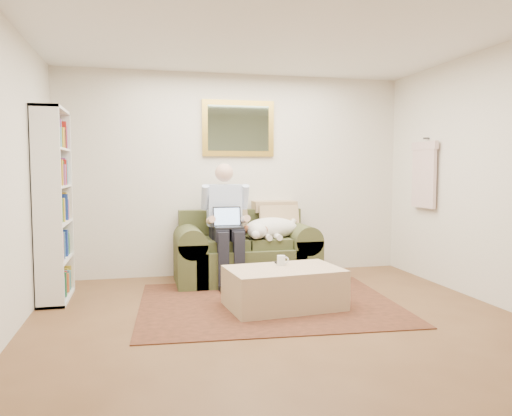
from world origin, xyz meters
name	(u,v)px	position (x,y,z in m)	size (l,w,h in m)	color
room_shell	(280,178)	(0.00, 0.35, 1.30)	(4.51, 5.00, 2.61)	brown
rug	(268,303)	(0.04, 0.92, 0.01)	(2.58, 2.06, 0.01)	#342014
sofa	(245,257)	(0.04, 2.03, 0.30)	(1.71, 0.87, 1.03)	#3B4524
seated_man	(227,224)	(-0.22, 1.88, 0.72)	(0.56, 0.81, 1.44)	#8CA3D8
laptop	(228,222)	(-0.22, 1.81, 0.76)	(0.33, 0.26, 0.24)	black
sleeping_dog	(271,228)	(0.34, 1.95, 0.66)	(0.71, 0.44, 0.26)	white
ottoman	(284,288)	(0.16, 0.75, 0.20)	(1.10, 0.70, 0.40)	tan
coffee_mug	(281,260)	(0.17, 0.90, 0.45)	(0.08, 0.08, 0.10)	white
tv_remote	(279,263)	(0.17, 0.96, 0.41)	(0.05, 0.15, 0.02)	black
bookshelf	(53,205)	(-2.10, 1.60, 1.00)	(0.28, 0.80, 2.00)	white
wall_mirror	(238,128)	(0.04, 2.47, 1.90)	(0.94, 0.04, 0.72)	gold
hanging_shirt	(424,171)	(2.19, 1.60, 1.35)	(0.06, 0.52, 0.90)	beige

